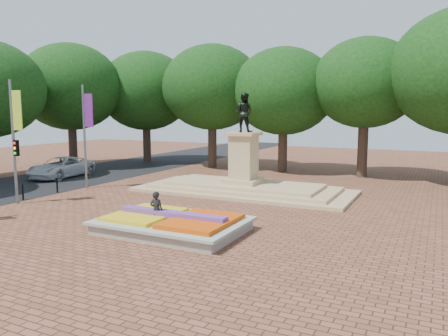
% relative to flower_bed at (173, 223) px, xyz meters
% --- Properties ---
extents(ground, '(90.00, 90.00, 0.00)m').
position_rel_flower_bed_xyz_m(ground, '(-1.03, 2.00, -0.38)').
color(ground, brown).
rests_on(ground, ground).
extents(asphalt_street, '(9.00, 90.00, 0.02)m').
position_rel_flower_bed_xyz_m(asphalt_street, '(-16.03, 7.00, -0.37)').
color(asphalt_street, black).
rests_on(asphalt_street, ground).
extents(flower_bed, '(6.30, 4.30, 0.91)m').
position_rel_flower_bed_xyz_m(flower_bed, '(0.00, 0.00, 0.00)').
color(flower_bed, gray).
rests_on(flower_bed, ground).
extents(monument, '(14.00, 6.00, 6.40)m').
position_rel_flower_bed_xyz_m(monument, '(-1.03, 10.00, 0.50)').
color(monument, tan).
rests_on(monument, ground).
extents(tree_row_back, '(44.80, 8.80, 10.43)m').
position_rel_flower_bed_xyz_m(tree_row_back, '(1.31, 20.00, 6.29)').
color(tree_row_back, '#34261C').
rests_on(tree_row_back, ground).
extents(banner_poles, '(0.88, 11.17, 7.00)m').
position_rel_flower_bed_xyz_m(banner_poles, '(-11.10, 0.69, 3.50)').
color(banner_poles, slate).
rests_on(banner_poles, ground).
extents(bollard_row, '(0.12, 13.12, 0.98)m').
position_rel_flower_bed_xyz_m(bollard_row, '(-11.73, 0.50, 0.15)').
color(bollard_row, black).
rests_on(bollard_row, ground).
extents(van, '(3.18, 5.99, 1.60)m').
position_rel_flower_bed_xyz_m(van, '(-16.61, 9.35, 0.42)').
color(van, silver).
rests_on(van, ground).
extents(pedestrian, '(0.67, 0.47, 1.76)m').
position_rel_flower_bed_xyz_m(pedestrian, '(-0.78, -0.11, 0.50)').
color(pedestrian, black).
rests_on(pedestrian, ground).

